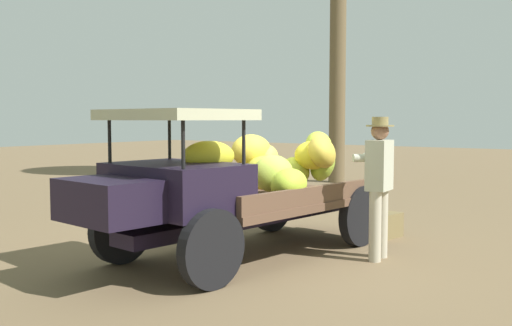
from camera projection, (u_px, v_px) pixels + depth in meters
The scene contains 4 objects.
ground_plane at pixel (246, 252), 7.68m from camera, with size 60.00×60.00×0.00m, color brown.
truck at pixel (234, 184), 7.33m from camera, with size 4.58×2.16×1.86m.
farmer at pixel (379, 179), 7.23m from camera, with size 0.52×0.47×1.78m.
wooden_crate at pixel (382, 225), 8.65m from camera, with size 0.57×0.38×0.36m, color olive.
Camera 1 is at (6.08, 4.52, 1.75)m, focal length 40.99 mm.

